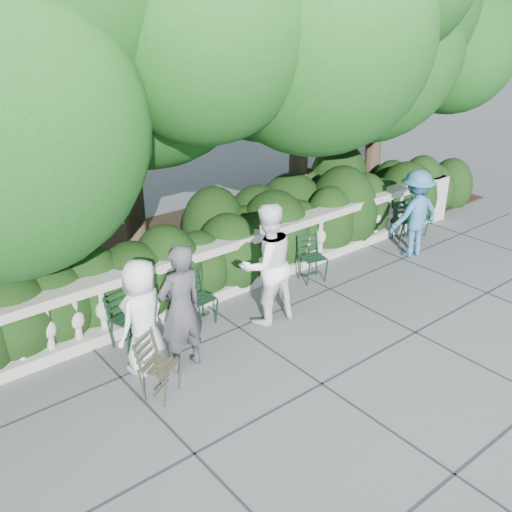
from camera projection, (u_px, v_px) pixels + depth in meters
ground at (298, 339)px, 8.49m from camera, size 90.00×90.00×0.00m
balustrade at (226, 268)px, 9.56m from camera, size 12.00×0.44×1.00m
shrub_hedge at (189, 270)px, 10.61m from camera, size 15.00×2.60×1.70m
tree_canopy at (205, 41)px, 9.48m from camera, size 15.04×6.52×6.78m
chair_b at (137, 348)px, 8.26m from camera, size 0.57×0.59×0.84m
chair_c at (207, 328)px, 8.77m from camera, size 0.49×0.52×0.84m
chair_d at (316, 283)px, 10.11m from camera, size 0.54×0.57×0.84m
chair_e at (407, 243)px, 11.76m from camera, size 0.59×0.61×0.84m
chair_f at (421, 239)px, 11.97m from camera, size 0.53×0.56×0.84m
chair_weathered at (172, 398)px, 7.25m from camera, size 0.62×0.63×0.84m
person_businessman at (143, 317)px, 7.49m from camera, size 0.93×0.79×1.62m
person_woman_grey at (181, 309)px, 7.49m from camera, size 0.68×0.46×1.82m
person_casual_man at (267, 264)px, 8.60m from camera, size 1.00×0.82×1.92m
person_older_blue at (415, 214)px, 10.89m from camera, size 1.19×0.81×1.70m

